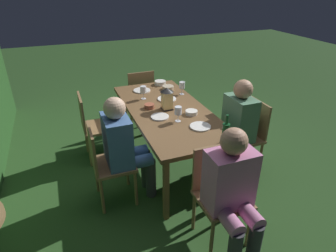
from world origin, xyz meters
The scene contains 23 objects.
ground_plane centered at (0.00, 0.00, 0.00)m, with size 16.00×16.00×0.00m, color #26471E.
dining_table centered at (0.00, 0.00, 0.69)m, with size 1.95×0.88×0.74m.
chair_side_right_b centered at (0.44, 0.83, 0.49)m, with size 0.42×0.40×0.87m.
chair_head_far centered at (1.22, 0.00, 0.49)m, with size 0.40×0.42×0.87m.
chair_side_right_a centered at (-0.44, 0.83, 0.49)m, with size 0.42×0.40×0.87m.
person_in_blue centered at (-0.44, 0.63, 0.64)m, with size 0.38×0.47×1.15m.
chair_side_left_a centered at (-0.44, -0.83, 0.49)m, with size 0.42×0.40×0.87m.
person_in_green centered at (-0.44, -0.63, 0.64)m, with size 0.38×0.47×1.15m.
chair_head_near centered at (-1.22, 0.00, 0.49)m, with size 0.40×0.42×0.87m.
person_in_pink centered at (-1.42, 0.00, 0.64)m, with size 0.48×0.38×1.15m.
lantern_centerpiece centered at (0.01, 0.01, 0.89)m, with size 0.15×0.15×0.27m.
green_bottle_on_table centered at (-0.91, -0.22, 0.85)m, with size 0.07×0.07×0.29m.
wine_glass_a centered at (0.41, 0.17, 0.86)m, with size 0.08×0.08×0.17m.
wine_glass_b centered at (0.39, -0.34, 0.86)m, with size 0.08×0.08×0.17m.
wine_glass_c centered at (-0.33, 0.01, 0.86)m, with size 0.08×0.08×0.17m.
plate_a centered at (0.70, 0.11, 0.75)m, with size 0.23×0.23×0.01m, color silver.
plate_b centered at (0.29, -0.09, 0.75)m, with size 0.24×0.24×0.01m, color white.
plate_c centered at (-0.54, -0.15, 0.75)m, with size 0.22×0.22×0.01m, color white.
plate_d centered at (-0.17, 0.16, 0.75)m, with size 0.20×0.20×0.01m, color silver.
bowl_olives centered at (0.11, 0.19, 0.76)m, with size 0.12×0.12×0.05m.
bowl_bread centered at (0.85, -0.21, 0.77)m, with size 0.16×0.16×0.05m.
bowl_salad centered at (-0.22, -0.20, 0.76)m, with size 0.14×0.14×0.04m.
bowl_dip centered at (0.63, -0.24, 0.76)m, with size 0.15×0.15×0.05m.
Camera 1 is at (-2.91, 1.12, 2.13)m, focal length 31.13 mm.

